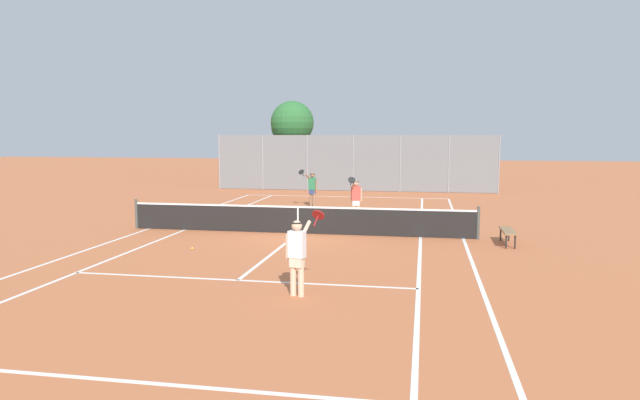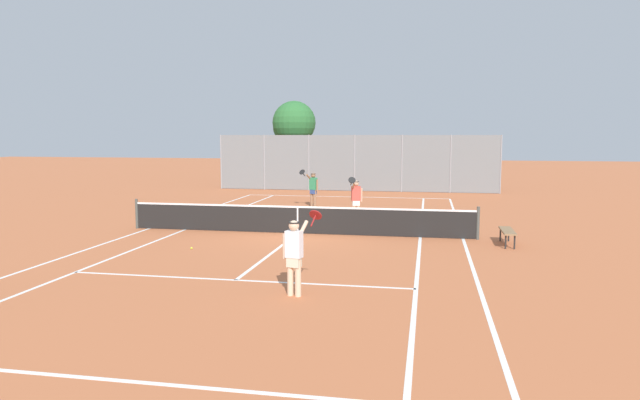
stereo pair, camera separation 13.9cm
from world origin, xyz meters
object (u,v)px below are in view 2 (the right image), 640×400
tennis_net (298,219)px  loose_tennis_ball_1 (273,211)px  loose_tennis_ball_0 (192,248)px  player_far_left (313,187)px  player_far_right (356,198)px  loose_tennis_ball_2 (373,211)px  tree_behind_left (293,124)px  player_near_side (294,252)px  courtside_bench (507,232)px

tennis_net → loose_tennis_ball_1: (-2.29, 5.17, -0.48)m
tennis_net → loose_tennis_ball_0: bearing=-127.7°
player_far_left → player_far_right: (2.53, -4.07, 0.00)m
loose_tennis_ball_1 → loose_tennis_ball_2: 4.39m
tennis_net → tree_behind_left: bearing=104.0°
tennis_net → loose_tennis_ball_0: tennis_net is taller
player_far_left → player_far_right: 4.79m
player_near_side → tree_behind_left: bearing=103.5°
player_far_right → tree_behind_left: (-6.23, 15.50, 3.16)m
player_near_side → courtside_bench: 8.39m
tennis_net → tree_behind_left: 19.53m
loose_tennis_ball_0 → loose_tennis_ball_1: size_ratio=1.00×
courtside_bench → tree_behind_left: tree_behind_left is taller
tennis_net → loose_tennis_ball_2: 6.51m
tennis_net → loose_tennis_ball_1: bearing=113.9°
loose_tennis_ball_1 → player_far_right: bearing=-27.6°
loose_tennis_ball_0 → loose_tennis_ball_1: same height
tree_behind_left → loose_tennis_ball_2: bearing=-62.0°
player_far_right → loose_tennis_ball_1: size_ratio=26.88×
tennis_net → loose_tennis_ball_0: size_ratio=181.82×
loose_tennis_ball_2 → tree_behind_left: size_ratio=0.01×
player_far_left → tree_behind_left: size_ratio=0.32×
player_near_side → tree_behind_left: (-6.27, 26.03, 3.16)m
courtside_bench → tree_behind_left: 22.80m
loose_tennis_ball_2 → tree_behind_left: tree_behind_left is taller
loose_tennis_ball_1 → tree_behind_left: (-2.34, 13.46, 4.05)m
player_far_left → courtside_bench: 11.09m
courtside_bench → tree_behind_left: bearing=120.4°
tennis_net → loose_tennis_ball_2: (1.98, 6.19, -0.48)m
player_far_left → tree_behind_left: tree_behind_left is taller
player_far_right → player_near_side: bearing=-89.8°
player_near_side → player_far_right: (-0.04, 10.53, 0.00)m
player_far_left → loose_tennis_ball_1: 2.61m
player_far_right → courtside_bench: player_far_right is taller
tennis_net → courtside_bench: 6.81m
player_near_side → player_far_right: 10.53m
player_near_side → loose_tennis_ball_0: bearing=134.5°
player_far_right → loose_tennis_ball_0: 7.59m
player_far_right → loose_tennis_ball_2: (0.38, 3.05, -0.89)m
player_far_right → tennis_net: bearing=-117.1°
player_near_side → loose_tennis_ball_1: (-3.93, 12.56, -0.89)m
player_far_left → loose_tennis_ball_2: (2.91, -1.02, -0.89)m
tree_behind_left → loose_tennis_ball_0: bearing=-84.4°
player_far_left → loose_tennis_ball_2: player_far_left is taller
player_near_side → courtside_bench: player_near_side is taller
loose_tennis_ball_0 → loose_tennis_ball_1: (0.18, 8.37, 0.00)m
loose_tennis_ball_1 → courtside_bench: size_ratio=0.04×
loose_tennis_ball_0 → player_far_right: bearing=57.3°
player_near_side → loose_tennis_ball_2: size_ratio=26.88×
courtside_bench → player_far_left: bearing=133.9°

